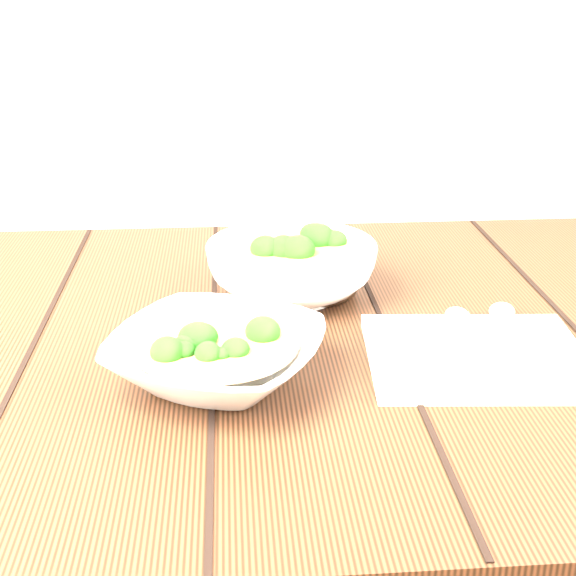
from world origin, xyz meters
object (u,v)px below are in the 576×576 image
(table, at_px, (234,422))
(trivet, at_px, (313,283))
(soup_bowl_back, at_px, (292,267))
(napkin, at_px, (476,356))
(soup_bowl_front, at_px, (217,355))

(table, height_order, trivet, trivet)
(soup_bowl_back, distance_m, napkin, 0.27)
(soup_bowl_front, bearing_deg, soup_bowl_back, 66.87)
(table, relative_size, soup_bowl_back, 4.77)
(soup_bowl_front, distance_m, soup_bowl_back, 0.24)
(soup_bowl_back, bearing_deg, soup_bowl_front, -113.13)
(soup_bowl_front, height_order, soup_bowl_back, soup_bowl_back)
(napkin, bearing_deg, trivet, 131.77)
(soup_bowl_back, relative_size, napkin, 1.10)
(soup_bowl_front, relative_size, soup_bowl_back, 1.09)
(table, xyz_separation_m, trivet, (0.11, 0.11, 0.13))
(soup_bowl_back, height_order, trivet, soup_bowl_back)
(trivet, xyz_separation_m, napkin, (0.15, -0.20, -0.01))
(soup_bowl_back, distance_m, trivet, 0.04)
(table, bearing_deg, trivet, 45.60)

